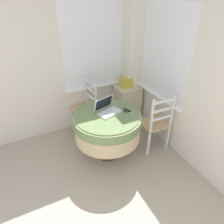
# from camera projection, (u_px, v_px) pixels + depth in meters

# --- Properties ---
(corner_room_shell) EXTENTS (4.61, 5.01, 2.55)m
(corner_room_shell) POSITION_uv_depth(u_px,v_px,m) (118.00, 84.00, 2.59)
(corner_room_shell) COLOR silver
(corner_room_shell) RESTS_ON ground_plane
(round_dining_table) EXTENTS (1.02, 1.02, 0.77)m
(round_dining_table) POSITION_uv_depth(u_px,v_px,m) (107.00, 125.00, 2.99)
(round_dining_table) COLOR #4C3D2D
(round_dining_table) RESTS_ON ground_plane
(laptop) EXTENTS (0.39, 0.34, 0.22)m
(laptop) POSITION_uv_depth(u_px,v_px,m) (107.00, 109.00, 2.93)
(laptop) COLOR silver
(laptop) RESTS_ON round_dining_table
(computer_mouse) EXTENTS (0.06, 0.09, 0.05)m
(computer_mouse) POSITION_uv_depth(u_px,v_px,m) (126.00, 110.00, 2.96)
(computer_mouse) COLOR black
(computer_mouse) RESTS_ON round_dining_table
(cell_phone) EXTENTS (0.07, 0.12, 0.01)m
(cell_phone) POSITION_uv_depth(u_px,v_px,m) (129.00, 111.00, 2.97)
(cell_phone) COLOR #B2B7BC
(cell_phone) RESTS_ON round_dining_table
(dining_chair_near_back_window) EXTENTS (0.45, 0.47, 1.02)m
(dining_chair_near_back_window) POSITION_uv_depth(u_px,v_px,m) (86.00, 108.00, 3.62)
(dining_chair_near_back_window) COLOR tan
(dining_chair_near_back_window) RESTS_ON ground_plane
(dining_chair_near_right_window) EXTENTS (0.44, 0.41, 1.02)m
(dining_chair_near_right_window) POSITION_uv_depth(u_px,v_px,m) (156.00, 124.00, 3.20)
(dining_chair_near_right_window) COLOR tan
(dining_chair_near_right_window) RESTS_ON ground_plane
(corner_cabinet) EXTENTS (0.48, 0.43, 0.74)m
(corner_cabinet) POSITION_uv_depth(u_px,v_px,m) (127.00, 103.00, 3.99)
(corner_cabinet) COLOR beige
(corner_cabinet) RESTS_ON ground_plane
(storage_box) EXTENTS (0.19, 0.19, 0.17)m
(storage_box) POSITION_uv_depth(u_px,v_px,m) (126.00, 82.00, 3.75)
(storage_box) COLOR gold
(storage_box) RESTS_ON corner_cabinet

